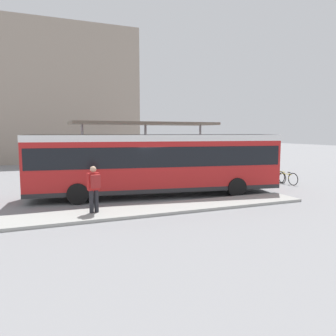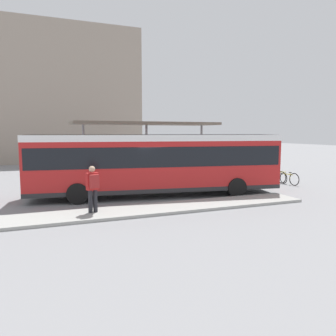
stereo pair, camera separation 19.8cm
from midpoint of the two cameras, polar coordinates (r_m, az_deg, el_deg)
ground_plane at (r=16.40m, az=-2.32°, el=-4.83°), size 120.00×120.00×0.00m
curb_island at (r=13.41m, az=-1.53°, el=-7.09°), size 12.96×1.80×0.12m
city_bus at (r=16.15m, az=-2.31°, el=1.38°), size 12.37×4.27×3.03m
pedestrian_waiting at (r=12.61m, az=-13.20°, el=-3.12°), size 0.47×0.51×1.77m
bicycle_yellow at (r=21.13m, az=19.68°, el=-1.63°), size 0.48×1.79×0.77m
bicycle_black at (r=21.80m, az=18.29°, el=-1.46°), size 0.48×1.58×0.68m
bicycle_red at (r=22.49m, az=17.02°, el=-1.13°), size 0.48×1.69×0.73m
station_shelter at (r=21.96m, az=-4.22°, el=7.50°), size 9.67×3.06×3.82m
potted_planter_near_shelter at (r=19.90m, az=-2.07°, el=-0.97°), size 0.77×0.77×1.24m
station_building at (r=41.68m, az=-21.46°, el=11.25°), size 19.84×13.82×14.15m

